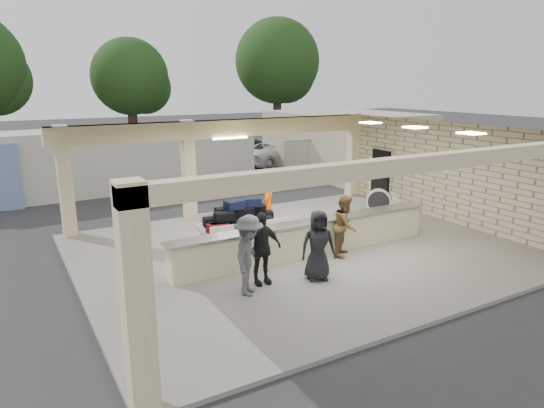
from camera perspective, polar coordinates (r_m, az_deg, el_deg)
ground at (r=14.09m, az=3.12°, el=-5.75°), size 120.00×120.00×0.00m
pavilion at (r=14.35m, az=2.47°, el=0.25°), size 12.01×10.00×3.55m
baggage_counter at (r=13.51m, az=4.31°, el=-4.03°), size 8.20×0.58×0.98m
luggage_cart at (r=14.20m, az=-3.82°, el=-1.98°), size 2.47×1.64×1.39m
drum_fan at (r=17.93m, az=12.41°, el=0.33°), size 0.85×0.77×0.96m
baggage_handler at (r=15.35m, az=-0.51°, el=-0.28°), size 0.67×0.71×1.74m
passenger_a at (r=13.52m, az=8.61°, el=-2.53°), size 0.86×0.81×1.70m
passenger_b at (r=11.47m, az=-1.32°, el=-5.25°), size 1.06×0.45×1.76m
passenger_c at (r=10.92m, az=-2.74°, el=-6.05°), size 1.11×1.17×1.85m
passenger_d at (r=11.78m, az=5.45°, el=-4.86°), size 0.92×0.61×1.74m
car_white_a at (r=28.88m, az=1.17°, el=6.02°), size 5.33×3.13×1.44m
car_white_b at (r=31.94m, az=7.26°, el=6.84°), size 5.31×2.70×1.60m
car_dark at (r=30.00m, az=-1.68°, el=6.30°), size 4.49×2.58×1.41m
container_white at (r=23.12m, az=-17.75°, el=5.03°), size 13.04×3.23×2.80m
fence at (r=27.40m, az=12.32°, el=5.97°), size 12.06×0.06×2.03m
tree_mid at (r=38.46m, az=-15.95°, el=13.86°), size 6.00×5.60×8.00m
tree_right at (r=42.21m, az=0.90°, el=16.06°), size 7.20×7.00×10.00m
adjacent_building at (r=27.13m, az=8.58°, el=7.22°), size 6.00×8.00×3.20m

